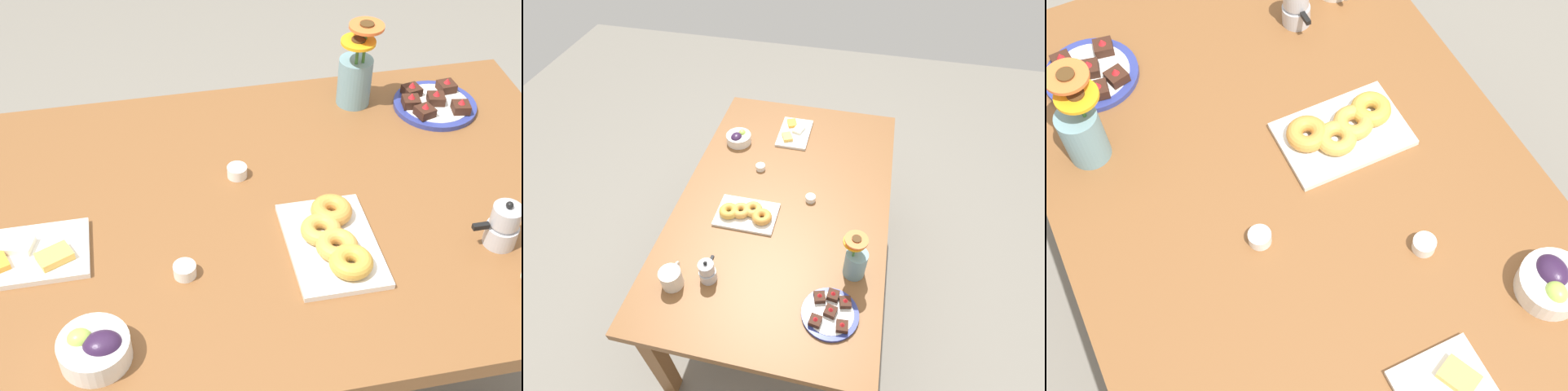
% 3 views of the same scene
% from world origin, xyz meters
% --- Properties ---
extents(ground_plane, '(6.00, 6.00, 0.00)m').
position_xyz_m(ground_plane, '(0.00, 0.00, 0.00)').
color(ground_plane, slate).
extents(dining_table, '(1.60, 1.00, 0.74)m').
position_xyz_m(dining_table, '(0.00, 0.00, 0.65)').
color(dining_table, brown).
rests_on(dining_table, ground_plane).
extents(coffee_mug, '(0.12, 0.09, 0.09)m').
position_xyz_m(coffee_mug, '(-0.54, 0.34, 0.78)').
color(coffee_mug, beige).
rests_on(coffee_mug, dining_table).
extents(grape_bowl, '(0.14, 0.14, 0.07)m').
position_xyz_m(grape_bowl, '(0.38, 0.34, 0.77)').
color(grape_bowl, white).
rests_on(grape_bowl, dining_table).
extents(cheese_platter, '(0.26, 0.17, 0.03)m').
position_xyz_m(cheese_platter, '(0.52, 0.06, 0.75)').
color(cheese_platter, white).
rests_on(cheese_platter, dining_table).
extents(croissant_platter, '(0.19, 0.28, 0.05)m').
position_xyz_m(croissant_platter, '(-0.13, 0.15, 0.76)').
color(croissant_platter, white).
rests_on(croissant_platter, dining_table).
extents(jam_cup_honey, '(0.05, 0.05, 0.03)m').
position_xyz_m(jam_cup_honey, '(0.19, 0.17, 0.76)').
color(jam_cup_honey, white).
rests_on(jam_cup_honey, dining_table).
extents(jam_cup_berry, '(0.05, 0.05, 0.03)m').
position_xyz_m(jam_cup_berry, '(0.03, -0.12, 0.76)').
color(jam_cup_berry, white).
rests_on(jam_cup_berry, dining_table).
extents(dessert_plate, '(0.22, 0.22, 0.05)m').
position_xyz_m(dessert_plate, '(-0.53, -0.30, 0.75)').
color(dessert_plate, navy).
rests_on(dessert_plate, dining_table).
extents(flower_vase, '(0.11, 0.11, 0.25)m').
position_xyz_m(flower_vase, '(-0.33, -0.37, 0.83)').
color(flower_vase, '#6B939E').
rests_on(flower_vase, dining_table).
extents(moka_pot, '(0.11, 0.07, 0.12)m').
position_xyz_m(moka_pot, '(-0.49, 0.21, 0.79)').
color(moka_pot, '#B7B7BC').
rests_on(moka_pot, dining_table).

